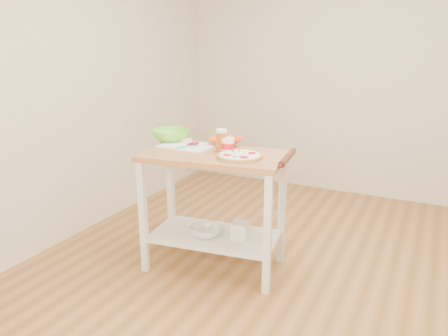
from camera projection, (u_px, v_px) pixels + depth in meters
room_shell at (298, 96)px, 2.70m from camera, size 4.04×4.54×2.74m
prep_island at (214, 187)px, 3.21m from camera, size 1.09×0.69×0.90m
pizza at (240, 156)px, 3.00m from camera, size 0.31×0.31×0.05m
cutting_board at (188, 145)px, 3.34m from camera, size 0.41×0.31×0.04m
spatula at (186, 147)px, 3.25m from camera, size 0.11×0.14×0.01m
knife at (186, 140)px, 3.48m from camera, size 0.27×0.03×0.01m
orange_bowl at (226, 141)px, 3.37m from camera, size 0.25×0.25×0.06m
green_bowl at (171, 135)px, 3.49m from camera, size 0.34×0.34×0.09m
beer_pint at (221, 141)px, 3.14m from camera, size 0.08×0.08×0.17m
yogurt_tub at (228, 145)px, 3.12m from camera, size 0.09×0.09×0.20m
rolling_pin at (287, 158)px, 2.92m from camera, size 0.09×0.38×0.04m
shelf_glass_bowl at (206, 231)px, 3.29m from camera, size 0.30×0.30×0.07m
shelf_bin at (240, 230)px, 3.25m from camera, size 0.13×0.13×0.12m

